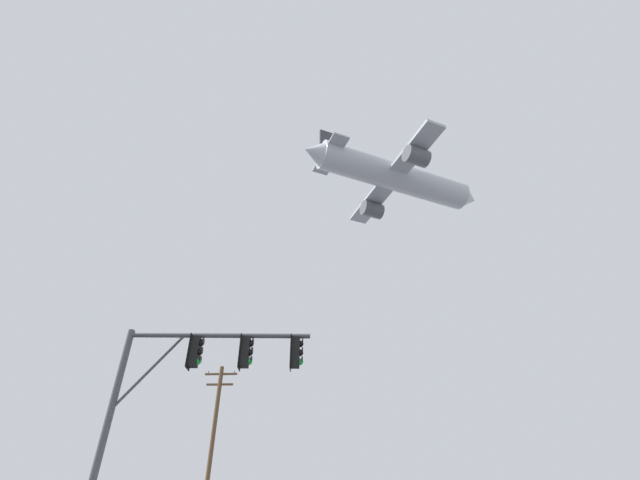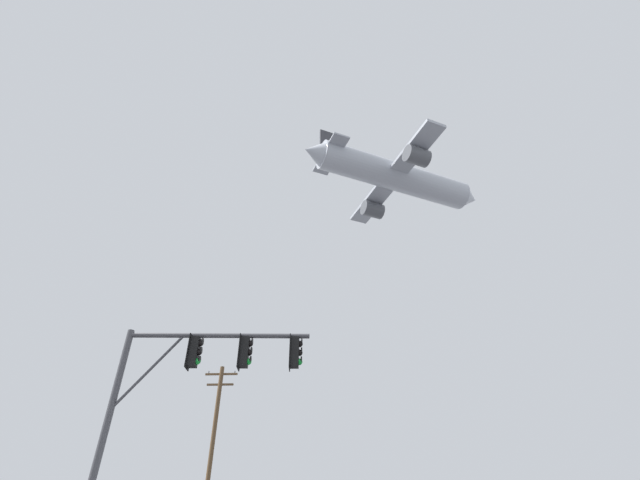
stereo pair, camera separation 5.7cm
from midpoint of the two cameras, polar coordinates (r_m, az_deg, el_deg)
name	(u,v)px [view 2 (the right image)]	position (r m, az deg, el deg)	size (l,w,h in m)	color
signal_pole_near	(192,381)	(13.68, -16.56, -17.49)	(5.65, 0.63, 6.67)	#4C4C51
utility_pole	(212,449)	(30.41, -14.12, -25.31)	(2.20, 0.28, 10.90)	brown
airplane	(396,177)	(47.36, 10.07, 8.23)	(20.25, 15.63, 5.78)	#B7BCC6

